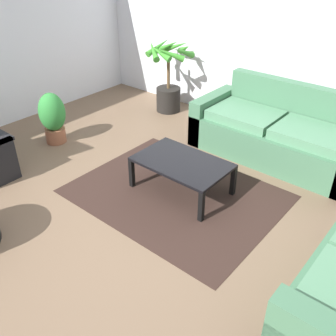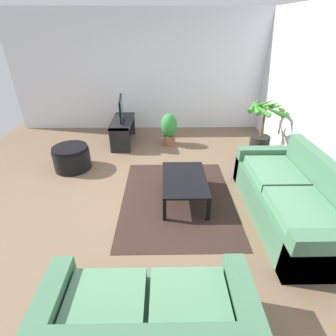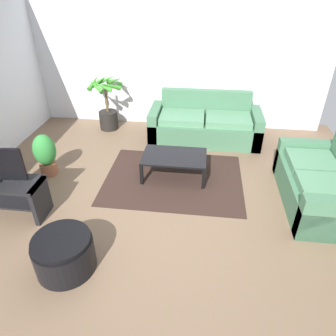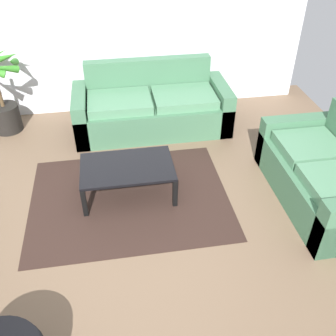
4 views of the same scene
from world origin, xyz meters
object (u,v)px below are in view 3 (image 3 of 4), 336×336
at_px(potted_palm, 107,106).
at_px(potted_plant_small, 45,153).
at_px(tv_stand, 3,193).
at_px(coffee_table, 174,158).
at_px(ottoman, 64,253).
at_px(couch_loveseat, 321,185).
at_px(couch_main, 205,125).

distance_m(potted_palm, potted_plant_small, 1.93).
xyz_separation_m(tv_stand, coffee_table, (2.18, 1.21, -0.01)).
relative_size(tv_stand, potted_plant_small, 1.55).
bearing_deg(ottoman, potted_palm, 98.86).
height_order(potted_palm, potted_plant_small, potted_palm).
distance_m(coffee_table, potted_palm, 2.31).
bearing_deg(tv_stand, coffee_table, 29.11).
bearing_deg(couch_loveseat, tv_stand, -169.81).
distance_m(potted_palm, ottoman, 3.73).
bearing_deg(couch_loveseat, couch_main, 132.30).
height_order(couch_loveseat, coffee_table, couch_loveseat).
height_order(tv_stand, potted_palm, potted_palm).
relative_size(tv_stand, potted_palm, 0.97).
relative_size(tv_stand, coffee_table, 1.08).
bearing_deg(couch_loveseat, ottoman, -153.43).
xyz_separation_m(couch_main, potted_palm, (-2.03, 0.27, 0.20)).
distance_m(tv_stand, coffee_table, 2.50).
bearing_deg(potted_plant_small, ottoman, -59.67).
relative_size(couch_main, potted_plant_small, 3.01).
bearing_deg(coffee_table, tv_stand, -150.89).
bearing_deg(potted_plant_small, coffee_table, 5.21).
bearing_deg(tv_stand, couch_loveseat, 10.19).
height_order(couch_main, potted_palm, potted_palm).
relative_size(potted_palm, potted_plant_small, 1.60).
bearing_deg(ottoman, couch_loveseat, 26.57).
xyz_separation_m(couch_main, tv_stand, (-2.63, -2.62, 0.04)).
distance_m(couch_loveseat, coffee_table, 2.17).
height_order(coffee_table, potted_plant_small, potted_plant_small).
distance_m(couch_main, ottoman, 3.71).
relative_size(couch_loveseat, coffee_table, 1.65).
bearing_deg(tv_stand, ottoman, -34.07).
bearing_deg(ottoman, coffee_table, 63.35).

